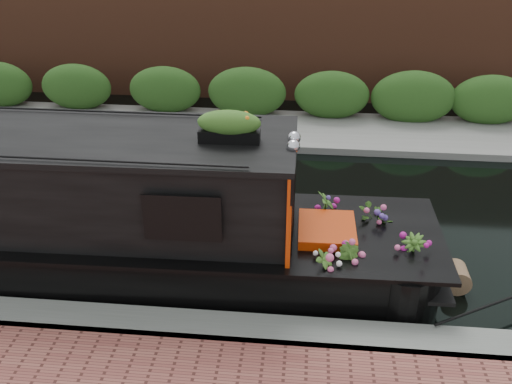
{
  "coord_description": "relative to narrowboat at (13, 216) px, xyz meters",
  "views": [
    {
      "loc": [
        1.83,
        -9.24,
        5.62
      ],
      "look_at": [
        0.98,
        -0.6,
        0.89
      ],
      "focal_mm": 40.0,
      "sensor_mm": 36.0,
      "label": 1
    }
  ],
  "objects": [
    {
      "name": "far_hedge",
      "position": [
        2.83,
        6.9,
        -0.9
      ],
      "size": [
        40.0,
        1.1,
        2.8
      ],
      "primitive_type": "cube",
      "color": "#28501A",
      "rests_on": "ground"
    },
    {
      "name": "rope_fender",
      "position": [
        7.06,
        -0.0,
        -0.7
      ],
      "size": [
        0.41,
        0.43,
        0.41
      ],
      "primitive_type": "cylinder",
      "rotation": [
        1.57,
        0.0,
        0.0
      ],
      "color": "brown",
      "rests_on": "ground"
    },
    {
      "name": "narrowboat",
      "position": [
        0.0,
        0.0,
        0.0
      ],
      "size": [
        13.0,
        2.49,
        3.07
      ],
      "rotation": [
        0.0,
        0.0,
        0.02
      ],
      "color": "black",
      "rests_on": "ground"
    },
    {
      "name": "near_bank_coping",
      "position": [
        2.83,
        -1.5,
        -0.9
      ],
      "size": [
        40.0,
        0.6,
        0.5
      ],
      "primitive_type": "cube",
      "color": "slate",
      "rests_on": "ground"
    },
    {
      "name": "far_bank_path",
      "position": [
        2.83,
        6.0,
        -0.9
      ],
      "size": [
        40.0,
        2.4,
        0.34
      ],
      "primitive_type": "cube",
      "color": "slate",
      "rests_on": "ground"
    },
    {
      "name": "ground",
      "position": [
        2.83,
        1.8,
        -0.9
      ],
      "size": [
        80.0,
        80.0,
        0.0
      ],
      "primitive_type": "plane",
      "color": "black",
      "rests_on": "ground"
    },
    {
      "name": "far_brick_wall",
      "position": [
        2.83,
        9.0,
        -0.9
      ],
      "size": [
        40.0,
        1.0,
        8.0
      ],
      "primitive_type": "cube",
      "color": "brown",
      "rests_on": "ground"
    }
  ]
}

